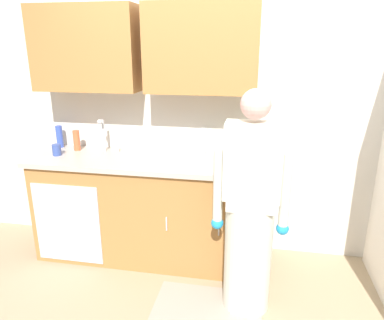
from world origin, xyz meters
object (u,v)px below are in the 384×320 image
bottle_water_tall (202,142)px  knife_on_counter (154,152)px  person_at_sink (250,222)px  bottle_cleaner_spray (77,140)px  bottle_soap (60,137)px  sponge (229,157)px  cup_by_sink (57,150)px  sink (102,158)px

bottle_water_tall → knife_on_counter: bearing=-177.6°
person_at_sink → bottle_cleaner_spray: size_ratio=8.56×
person_at_sink → bottle_soap: person_at_sink is taller
bottle_soap → sponge: bottle_soap is taller
cup_by_sink → sponge: bearing=7.0°
bottle_cleaner_spray → bottle_soap: bearing=162.6°
cup_by_sink → person_at_sink: bearing=-15.8°
person_at_sink → sponge: person_at_sink is taller
bottle_soap → sponge: 1.64m
cup_by_sink → sponge: size_ratio=0.92×
person_at_sink → sponge: bearing=107.3°
person_at_sink → cup_by_sink: (-1.73, 0.49, 0.30)m
cup_by_sink → knife_on_counter: size_ratio=0.42×
sink → sponge: size_ratio=4.55×
sink → knife_on_counter: (0.42, 0.19, 0.02)m
sponge → bottle_soap: bearing=177.7°
bottle_water_tall → sponge: bearing=-16.1°
cup_by_sink → knife_on_counter: 0.86m
person_at_sink → knife_on_counter: (-0.90, 0.73, 0.25)m
bottle_cleaner_spray → cup_by_sink: bottle_cleaner_spray is taller
bottle_cleaner_spray → sponge: bearing=0.0°
bottle_water_tall → sponge: (0.25, -0.07, -0.11)m
bottle_cleaner_spray → sink: bearing=-23.5°
sink → cup_by_sink: (-0.41, -0.05, 0.06)m
bottle_cleaner_spray → bottle_water_tall: bottle_water_tall is taller
bottle_water_tall → cup_by_sink: bearing=-168.5°
bottle_cleaner_spray → sponge: bottle_cleaner_spray is taller
bottle_cleaner_spray → sponge: size_ratio=1.72×
bottle_soap → bottle_cleaner_spray: 0.22m
bottle_soap → knife_on_counter: bottle_soap is taller
bottle_cleaner_spray → sponge: 1.42m
bottle_soap → knife_on_counter: (0.94, -0.01, -0.10)m
bottle_soap → cup_by_sink: 0.28m
bottle_cleaner_spray → person_at_sink: bearing=-22.5°
cup_by_sink → knife_on_counter: bearing=16.2°
person_at_sink → sponge: (-0.21, 0.68, 0.26)m
person_at_sink → bottle_cleaner_spray: person_at_sink is taller
sponge → knife_on_counter: bearing=175.6°
sink → knife_on_counter: bearing=23.9°
cup_by_sink → sponge: (1.52, 0.19, -0.04)m
sink → knife_on_counter: sink is taller
cup_by_sink → bottle_cleaner_spray: bearing=61.9°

